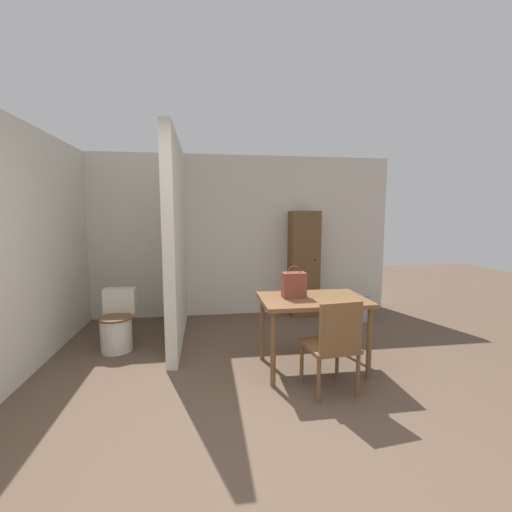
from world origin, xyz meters
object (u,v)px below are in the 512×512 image
at_px(handbag, 294,285).
at_px(wooden_chair, 333,343).
at_px(toilet, 117,324).
at_px(wooden_cabinet, 304,264).
at_px(dining_table, 313,307).
at_px(space_heater, 356,307).

bearing_deg(handbag, wooden_chair, -68.15).
bearing_deg(toilet, handbag, -22.72).
bearing_deg(wooden_cabinet, handbag, -109.20).
bearing_deg(dining_table, wooden_cabinet, 76.49).
distance_m(handbag, wooden_cabinet, 1.97).
height_order(wooden_chair, toilet, wooden_chair).
bearing_deg(dining_table, handbag, 165.48).
height_order(wooden_chair, space_heater, wooden_chair).
relative_size(wooden_cabinet, space_heater, 4.07).
distance_m(dining_table, toilet, 2.31).
xyz_separation_m(toilet, handbag, (1.93, -0.81, 0.58)).
relative_size(dining_table, handbag, 3.25).
distance_m(toilet, handbag, 2.17).
relative_size(handbag, wooden_cabinet, 0.20).
relative_size(wooden_chair, handbag, 2.64).
distance_m(wooden_chair, toilet, 2.54).
relative_size(dining_table, space_heater, 2.62).
bearing_deg(dining_table, wooden_chair, -86.51).
distance_m(toilet, space_heater, 3.33).
height_order(toilet, wooden_cabinet, wooden_cabinet).
distance_m(wooden_cabinet, space_heater, 1.03).
bearing_deg(handbag, wooden_cabinet, 70.80).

